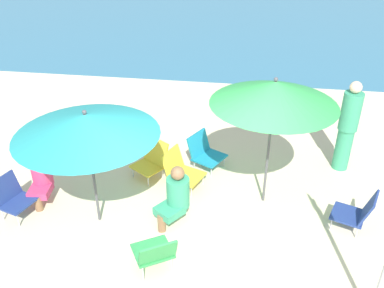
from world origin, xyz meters
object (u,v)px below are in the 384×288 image
object	(u,v)px
beach_chair_a	(181,169)
beach_chair_d	(152,159)
umbrella_green	(275,93)
umbrella_teal	(86,124)
person_a	(41,174)
person_b	(348,127)
person_c	(176,195)
beach_chair_f	(357,212)
beach_chair_e	(204,151)
beach_chair_c	(155,252)
beach_chair_b	(12,196)

from	to	relation	value
beach_chair_a	beach_chair_d	world-z (taller)	beach_chair_d
umbrella_green	umbrella_teal	bearing A→B (deg)	-160.89
beach_chair_a	person_a	xyz separation A→B (m)	(-2.11, -0.71, 0.18)
person_a	person_b	size ratio (longest dim) A/B	0.58
person_c	umbrella_green	bearing A→B (deg)	154.18
beach_chair_f	person_a	bearing A→B (deg)	20.62
beach_chair_d	person_a	distance (m)	1.82
person_b	person_c	distance (m)	3.29
beach_chair_a	person_b	world-z (taller)	person_b
umbrella_teal	beach_chair_e	xyz separation A→B (m)	(1.38, 1.72, -1.31)
beach_chair_e	beach_chair_f	distance (m)	2.74
umbrella_green	beach_chair_c	world-z (taller)	umbrella_green
umbrella_teal	person_b	size ratio (longest dim) A/B	1.19
beach_chair_e	person_a	world-z (taller)	person_a
beach_chair_e	person_c	world-z (taller)	person_c
beach_chair_a	beach_chair_f	world-z (taller)	beach_chair_f
beach_chair_d	person_b	world-z (taller)	person_b
person_a	beach_chair_b	bearing A→B (deg)	-39.96
beach_chair_a	beach_chair_c	bearing A→B (deg)	-67.37
umbrella_teal	beach_chair_e	bearing A→B (deg)	51.12
beach_chair_d	person_c	distance (m)	1.34
person_a	person_c	world-z (taller)	person_a
beach_chair_f	person_b	bearing A→B (deg)	-70.96
umbrella_teal	umbrella_green	bearing A→B (deg)	19.11
person_c	beach_chair_f	bearing A→B (deg)	130.24
beach_chair_a	beach_chair_f	size ratio (longest dim) A/B	1.11
person_a	person_b	distance (m)	5.15
beach_chair_e	person_c	bearing A→B (deg)	-70.30
beach_chair_c	person_a	world-z (taller)	person_a
umbrella_teal	umbrella_green	distance (m)	2.61
beach_chair_a	person_c	size ratio (longest dim) A/B	0.79
beach_chair_c	person_a	xyz separation A→B (m)	(-2.12, 1.25, 0.14)
beach_chair_c	person_b	xyz separation A→B (m)	(2.74, 2.92, 0.49)
person_c	beach_chair_a	bearing A→B (deg)	-138.93
beach_chair_d	person_a	world-z (taller)	person_a
umbrella_teal	beach_chair_f	size ratio (longest dim) A/B	2.92
beach_chair_b	umbrella_green	bearing A→B (deg)	30.91
umbrella_teal	beach_chair_c	distance (m)	1.89
beach_chair_a	person_a	world-z (taller)	person_a
beach_chair_a	beach_chair_e	world-z (taller)	beach_chair_e
beach_chair_a	beach_chair_e	bearing A→B (deg)	85.10
umbrella_green	person_c	bearing A→B (deg)	-151.28
beach_chair_d	person_c	size ratio (longest dim) A/B	0.74
beach_chair_b	beach_chair_e	size ratio (longest dim) A/B	0.85
beach_chair_e	person_a	size ratio (longest dim) A/B	0.76
beach_chair_a	person_c	bearing A→B (deg)	-62.16
beach_chair_e	beach_chair_c	bearing A→B (deg)	-68.81
beach_chair_c	beach_chair_e	bearing A→B (deg)	-38.07
person_a	person_b	bearing A→B (deg)	101.63
umbrella_green	person_a	world-z (taller)	umbrella_green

